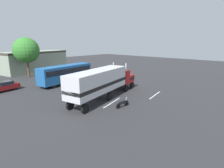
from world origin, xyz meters
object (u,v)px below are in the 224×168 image
object	(u,v)px
semi_truck	(103,81)
parked_car	(4,86)
person_bystander	(97,88)
parked_bus	(66,72)
motorcycle	(123,103)
tree_left	(26,50)

from	to	relation	value
semi_truck	parked_car	bearing A→B (deg)	118.51
person_bystander	parked_bus	xyz separation A→B (m)	(0.85, 9.31, 1.17)
person_bystander	parked_bus	world-z (taller)	parked_bus
parked_bus	semi_truck	bearing A→B (deg)	-99.52
parked_car	motorcycle	size ratio (longest dim) A/B	2.19
person_bystander	parked_bus	distance (m)	9.42
motorcycle	tree_left	size ratio (longest dim) A/B	0.25
motorcycle	semi_truck	bearing A→B (deg)	79.05
parked_bus	motorcycle	xyz separation A→B (m)	(-2.75, -15.76, -1.58)
motorcycle	tree_left	world-z (taller)	tree_left
parked_bus	parked_car	size ratio (longest dim) A/B	2.43
person_bystander	parked_car	distance (m)	14.97
semi_truck	parked_car	xyz separation A→B (m)	(-7.83, 14.43, -1.72)
semi_truck	motorcycle	size ratio (longest dim) A/B	6.80
tree_left	parked_bus	bearing A→B (deg)	-80.14
person_bystander	parked_bus	bearing A→B (deg)	84.81
tree_left	motorcycle	bearing A→B (deg)	-91.51
parked_bus	parked_car	world-z (taller)	parked_bus
semi_truck	motorcycle	xyz separation A→B (m)	(-0.78, -4.01, -2.04)
person_bystander	semi_truck	bearing A→B (deg)	-114.76
parked_bus	tree_left	distance (m)	12.41
parked_car	tree_left	bearing A→B (deg)	49.05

